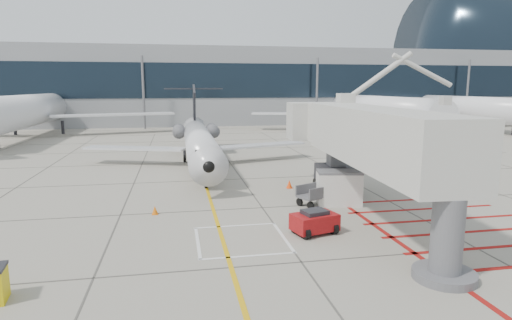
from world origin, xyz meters
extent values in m
plane|color=gray|center=(0.00, 0.00, 0.00)|extent=(260.00, 260.00, 0.00)
cone|color=orange|center=(-6.12, 3.81, 0.24)|extent=(0.35, 0.35, 0.48)
cone|color=#FC450D|center=(2.83, 8.47, 0.29)|extent=(0.41, 0.41, 0.57)
cube|color=gray|center=(10.00, 70.00, 7.00)|extent=(180.00, 28.00, 14.00)
cube|color=black|center=(10.00, 55.95, 8.00)|extent=(180.00, 0.10, 6.00)
camera|label=1|loc=(-4.79, -19.69, 7.01)|focal=30.00mm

